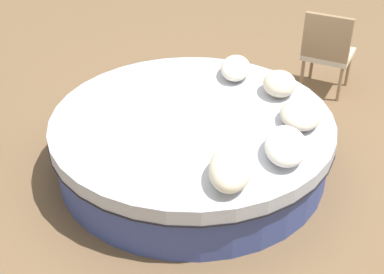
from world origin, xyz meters
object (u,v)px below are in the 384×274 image
(round_bed, at_px, (192,141))
(throw_pillow_4, at_px, (235,68))
(throw_pillow_0, at_px, (231,168))
(throw_pillow_2, at_px, (300,115))
(patio_chair, at_px, (327,48))
(throw_pillow_3, at_px, (279,84))
(throw_pillow_1, at_px, (286,146))

(round_bed, bearing_deg, throw_pillow_4, 159.83)
(throw_pillow_0, height_order, throw_pillow_2, throw_pillow_0)
(throw_pillow_0, relative_size, patio_chair, 0.56)
(throw_pillow_3, relative_size, patio_chair, 0.42)
(throw_pillow_3, bearing_deg, patio_chair, 153.82)
(throw_pillow_1, distance_m, throw_pillow_2, 0.55)
(throw_pillow_1, relative_size, throw_pillow_2, 1.09)
(throw_pillow_0, relative_size, throw_pillow_3, 1.34)
(throw_pillow_2, distance_m, throw_pillow_3, 0.54)
(throw_pillow_0, bearing_deg, throw_pillow_1, 132.00)
(throw_pillow_0, xyz_separation_m, throw_pillow_4, (-1.71, -0.09, -0.02))
(round_bed, bearing_deg, throw_pillow_0, 25.99)
(patio_chair, bearing_deg, throw_pillow_0, -91.08)
(throw_pillow_1, height_order, throw_pillow_3, throw_pillow_3)
(throw_pillow_1, bearing_deg, throw_pillow_0, -48.00)
(throw_pillow_3, relative_size, throw_pillow_4, 0.83)
(throw_pillow_0, xyz_separation_m, throw_pillow_3, (-1.40, 0.35, -0.00))
(round_bed, xyz_separation_m, throw_pillow_3, (-0.56, 0.76, 0.36))
(throw_pillow_4, bearing_deg, throw_pillow_1, 20.21)
(throw_pillow_2, bearing_deg, round_bed, -87.09)
(round_bed, bearing_deg, throw_pillow_3, 126.37)
(throw_pillow_2, bearing_deg, patio_chair, 167.70)
(throw_pillow_3, height_order, throw_pillow_4, throw_pillow_3)
(throw_pillow_4, bearing_deg, throw_pillow_2, 37.45)
(round_bed, height_order, throw_pillow_0, throw_pillow_0)
(round_bed, xyz_separation_m, patio_chair, (-1.65, 1.29, 0.29))
(round_bed, relative_size, throw_pillow_0, 4.64)
(throw_pillow_0, height_order, patio_chair, patio_chair)
(round_bed, xyz_separation_m, throw_pillow_0, (0.84, 0.41, 0.37))
(throw_pillow_1, bearing_deg, patio_chair, 167.30)
(patio_chair, bearing_deg, throw_pillow_3, -97.74)
(throw_pillow_4, bearing_deg, throw_pillow_0, 3.11)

